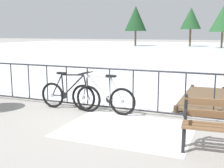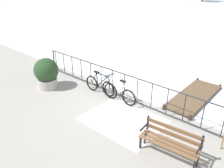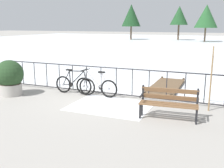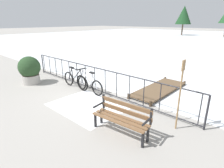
% 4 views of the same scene
% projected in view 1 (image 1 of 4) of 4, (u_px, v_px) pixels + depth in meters
% --- Properties ---
extents(ground_plane, '(160.00, 160.00, 0.00)m').
position_uv_depth(ground_plane, '(110.00, 110.00, 7.26)').
color(ground_plane, '#9E9991').
extents(frozen_pond, '(80.00, 56.00, 0.03)m').
position_uv_depth(frozen_pond, '(206.00, 50.00, 33.08)').
color(frozen_pond, white).
rests_on(frozen_pond, ground).
extents(snow_patch, '(2.58, 2.02, 0.01)m').
position_uv_depth(snow_patch, '(127.00, 129.00, 5.83)').
color(snow_patch, white).
rests_on(snow_patch, ground).
extents(railing_fence, '(9.06, 0.06, 1.07)m').
position_uv_depth(railing_fence, '(110.00, 88.00, 7.16)').
color(railing_fence, '#232328').
rests_on(railing_fence, ground).
extents(bicycle_near_railing, '(1.71, 0.52, 0.97)m').
position_uv_depth(bicycle_near_railing, '(102.00, 98.00, 6.96)').
color(bicycle_near_railing, black).
rests_on(bicycle_near_railing, ground).
extents(bicycle_second, '(1.71, 0.52, 0.97)m').
position_uv_depth(bicycle_second, '(70.00, 95.00, 7.25)').
color(bicycle_second, black).
rests_on(bicycle_second, ground).
extents(wooden_dock, '(1.10, 3.16, 0.20)m').
position_uv_depth(wooden_dock, '(203.00, 98.00, 8.11)').
color(wooden_dock, brown).
rests_on(wooden_dock, ground).
extents(tree_west_mid, '(2.91, 2.91, 5.48)m').
position_uv_depth(tree_west_mid, '(191.00, 18.00, 40.81)').
color(tree_west_mid, brown).
rests_on(tree_west_mid, ground).
extents(tree_east_mid, '(3.22, 3.22, 5.85)m').
position_uv_depth(tree_east_mid, '(136.00, 19.00, 42.24)').
color(tree_east_mid, brown).
rests_on(tree_east_mid, ground).
extents(tree_far_east, '(3.35, 3.35, 5.42)m').
position_uv_depth(tree_far_east, '(223.00, 18.00, 36.49)').
color(tree_far_east, brown).
rests_on(tree_far_east, ground).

